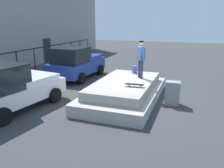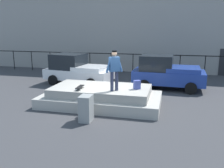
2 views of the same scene
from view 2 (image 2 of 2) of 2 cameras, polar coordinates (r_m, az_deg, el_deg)
name	(u,v)px [view 2 (image 2 of 2)]	position (r m, az deg, el deg)	size (l,w,h in m)	color
ground_plane	(106,106)	(11.16, -1.52, -5.17)	(60.00, 60.00, 0.00)	#38383A
concrete_ledge	(101,97)	(11.24, -2.61, -2.99)	(5.41, 2.87, 0.85)	#ADA89E
skateboarder	(114,68)	(10.25, 0.54, 3.80)	(0.69, 0.55, 1.71)	#2D334C
skateboard	(80,87)	(10.76, -7.53, -0.69)	(0.26, 0.77, 0.12)	black
backpack	(137,85)	(10.73, 5.88, -0.17)	(0.28, 0.20, 0.39)	#3F4C99
car_white_pickup_near	(77,69)	(15.62, -8.29, 3.43)	(4.43, 2.59, 1.88)	white
car_blue_pickup_mid	(166,72)	(14.57, 12.60, 2.70)	(4.13, 2.34, 1.94)	navy
utility_box	(86,108)	(9.31, -6.12, -5.73)	(0.44, 0.60, 1.01)	gray
fence_row	(133,60)	(18.47, 4.94, 5.57)	(24.06, 0.06, 1.61)	black
warehouse_building	(142,30)	(23.67, 7.15, 12.57)	(34.58, 8.61, 6.68)	gray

